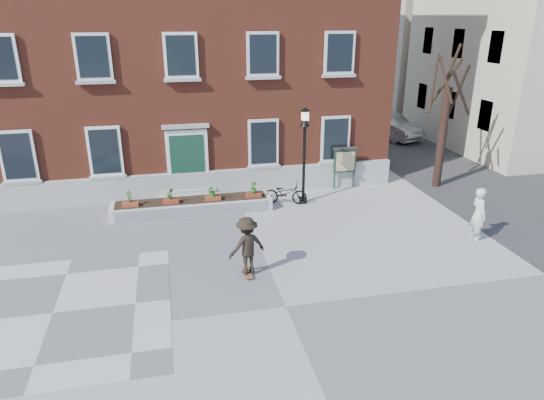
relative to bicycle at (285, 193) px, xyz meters
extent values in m
plane|color=gray|center=(-1.77, -7.30, -0.47)|extent=(100.00, 100.00, 0.00)
cube|color=slate|center=(-7.77, -6.30, -0.46)|extent=(6.00, 6.00, 0.01)
imported|color=black|center=(0.00, 0.00, 0.00)|extent=(1.88, 1.14, 0.93)
imported|color=#A6A8AB|center=(8.99, 9.67, 0.30)|extent=(3.11, 4.90, 1.52)
imported|color=silver|center=(5.59, -4.69, 0.47)|extent=(0.48, 0.71, 1.88)
cube|color=brown|center=(-3.77, 6.70, 5.53)|extent=(18.00, 10.00, 12.00)
cube|color=#A9AAA4|center=(-3.77, 1.58, 0.08)|extent=(18.00, 0.24, 1.10)
cube|color=#A4A49F|center=(-3.77, 1.45, -0.37)|extent=(2.60, 0.80, 0.20)
cube|color=#ADADA7|center=(-3.77, 1.60, -0.17)|extent=(2.20, 0.50, 0.20)
cube|color=white|center=(-3.77, 1.62, 1.18)|extent=(1.70, 0.12, 2.50)
cube|color=#133625|center=(-3.77, 1.57, 1.08)|extent=(1.40, 0.06, 2.30)
cube|color=#A1A19C|center=(-3.77, 1.58, 2.58)|extent=(1.90, 0.25, 0.15)
cube|color=silver|center=(-10.17, 1.60, 1.73)|extent=(1.30, 0.10, 2.00)
cube|color=black|center=(-10.17, 1.55, 1.73)|extent=(1.08, 0.04, 1.78)
cube|color=#9E9D99|center=(-10.17, 1.54, 0.67)|extent=(1.44, 0.20, 0.12)
cube|color=#ADADA8|center=(-10.17, 1.54, 4.42)|extent=(1.44, 0.20, 0.12)
cube|color=white|center=(-6.97, 1.60, 1.73)|extent=(1.30, 0.10, 2.00)
cube|color=black|center=(-6.97, 1.55, 1.73)|extent=(1.08, 0.04, 1.78)
cube|color=#ACACA7|center=(-6.97, 1.54, 0.67)|extent=(1.44, 0.20, 0.12)
cube|color=silver|center=(-6.97, 1.60, 5.33)|extent=(1.30, 0.10, 1.70)
cube|color=black|center=(-6.97, 1.55, 5.33)|extent=(1.08, 0.04, 1.48)
cube|color=#959591|center=(-6.97, 1.54, 4.42)|extent=(1.44, 0.20, 0.12)
cube|color=white|center=(-3.77, 1.60, 5.33)|extent=(1.30, 0.10, 1.70)
cube|color=black|center=(-3.77, 1.55, 5.33)|extent=(1.08, 0.04, 1.48)
cube|color=#A1A19C|center=(-3.77, 1.54, 4.42)|extent=(1.44, 0.20, 0.12)
cube|color=silver|center=(-0.57, 1.60, 1.73)|extent=(1.30, 0.10, 2.00)
cube|color=black|center=(-0.57, 1.55, 1.73)|extent=(1.08, 0.04, 1.78)
cube|color=#A5A6A0|center=(-0.57, 1.54, 0.67)|extent=(1.44, 0.20, 0.12)
cube|color=silver|center=(-0.57, 1.60, 5.33)|extent=(1.30, 0.10, 1.70)
cube|color=black|center=(-0.57, 1.55, 5.33)|extent=(1.08, 0.04, 1.48)
cube|color=#ADADA7|center=(-0.57, 1.54, 4.42)|extent=(1.44, 0.20, 0.12)
cube|color=silver|center=(2.63, 1.60, 1.73)|extent=(1.30, 0.10, 2.00)
cube|color=black|center=(2.63, 1.55, 1.73)|extent=(1.08, 0.04, 1.78)
cube|color=#ACACA7|center=(2.63, 1.54, 0.67)|extent=(1.44, 0.20, 0.12)
cube|color=silver|center=(2.63, 1.60, 5.33)|extent=(1.30, 0.10, 1.70)
cube|color=black|center=(2.63, 1.55, 5.33)|extent=(1.08, 0.04, 1.48)
cube|color=#A1A09C|center=(2.63, 1.54, 4.42)|extent=(1.44, 0.20, 0.12)
cube|color=silver|center=(-3.77, -0.10, -0.22)|extent=(6.20, 1.10, 0.50)
cube|color=beige|center=(-3.77, -0.66, -0.22)|extent=(5.80, 0.02, 0.40)
cube|color=black|center=(-3.77, -0.10, 0.03)|extent=(5.80, 0.90, 0.06)
cube|color=brown|center=(-6.07, -0.35, 0.13)|extent=(0.60, 0.25, 0.20)
imported|color=#305E1C|center=(-6.07, -0.35, 0.46)|extent=(0.24, 0.24, 0.45)
cube|color=maroon|center=(-4.57, -0.35, 0.13)|extent=(0.60, 0.25, 0.20)
imported|color=#30621D|center=(-4.57, -0.35, 0.46)|extent=(0.25, 0.25, 0.45)
cube|color=brown|center=(-2.97, -0.35, 0.13)|extent=(0.60, 0.25, 0.20)
imported|color=#2B631D|center=(-2.97, -0.35, 0.46)|extent=(0.40, 0.40, 0.45)
cube|color=maroon|center=(-1.37, -0.35, 0.13)|extent=(0.60, 0.25, 0.20)
imported|color=#275C1B|center=(-1.37, -0.35, 0.46)|extent=(0.25, 0.25, 0.45)
cylinder|color=black|center=(7.23, 0.70, 1.73)|extent=(0.36, 0.36, 4.40)
cylinder|color=black|center=(7.74, 0.70, 3.82)|extent=(0.12, 1.12, 2.23)
cylinder|color=black|center=(7.40, 1.22, 4.09)|extent=(1.18, 0.49, 1.97)
cylinder|color=black|center=(6.73, 1.06, 4.08)|extent=(0.88, 1.14, 2.35)
cylinder|color=black|center=(6.93, 0.48, 4.26)|extent=(0.60, 0.77, 1.90)
cylinder|color=black|center=(7.43, 0.07, 3.78)|extent=(1.39, 0.55, 1.95)
cylinder|color=black|center=(7.39, 0.83, 4.91)|extent=(0.43, 0.48, 1.58)
cube|color=#39393B|center=(10.23, 10.70, -0.46)|extent=(8.00, 36.00, 0.01)
cube|color=beige|center=(16.23, 6.70, 6.53)|extent=(10.00, 11.00, 14.00)
cube|color=#C2B39C|center=(16.23, 18.70, 6.03)|extent=(10.00, 11.00, 13.00)
cube|color=black|center=(11.27, 3.50, 2.03)|extent=(0.08, 1.00, 1.50)
cube|color=black|center=(11.27, 6.70, 2.03)|extent=(0.08, 1.00, 1.50)
cube|color=black|center=(11.27, 9.90, 2.03)|extent=(0.08, 1.00, 1.50)
cube|color=black|center=(11.27, 3.50, 5.33)|extent=(0.08, 1.00, 1.50)
cube|color=black|center=(11.27, 6.70, 5.33)|extent=(0.08, 1.00, 1.50)
cube|color=black|center=(11.27, 9.90, 5.33)|extent=(0.08, 1.00, 1.50)
cylinder|color=black|center=(0.76, -0.01, -0.37)|extent=(0.32, 0.32, 0.20)
cylinder|color=black|center=(0.76, -0.01, 1.13)|extent=(0.12, 0.12, 3.20)
cone|color=black|center=(0.76, -0.01, 2.88)|extent=(0.40, 0.40, 0.30)
cube|color=#FBF2B9|center=(0.76, -0.01, 3.13)|extent=(0.24, 0.24, 0.34)
cone|color=black|center=(0.76, -0.01, 3.38)|extent=(0.40, 0.40, 0.16)
cylinder|color=#193224|center=(2.57, 1.30, 0.43)|extent=(0.08, 0.08, 1.80)
cylinder|color=#193223|center=(3.47, 1.30, 0.43)|extent=(0.08, 0.08, 1.80)
cube|color=#172F1F|center=(3.02, 1.30, 0.78)|extent=(1.00, 0.10, 1.00)
cube|color=beige|center=(3.02, 1.24, 0.78)|extent=(0.85, 0.02, 0.85)
cube|color=#322E2C|center=(3.02, 1.30, 1.35)|extent=(1.10, 0.16, 0.10)
cube|color=brown|center=(-2.48, -5.39, -0.41)|extent=(0.22, 0.78, 0.03)
cylinder|color=black|center=(-2.57, -5.67, -0.44)|extent=(0.03, 0.05, 0.05)
cylinder|color=black|center=(-2.39, -5.67, -0.44)|extent=(0.03, 0.05, 0.05)
cylinder|color=black|center=(-2.57, -5.11, -0.44)|extent=(0.03, 0.05, 0.05)
cylinder|color=black|center=(-2.39, -5.11, -0.44)|extent=(0.03, 0.05, 0.05)
imported|color=black|center=(-2.48, -5.39, 0.49)|extent=(1.29, 0.98, 1.76)
camera|label=1|loc=(-4.49, -17.97, 6.80)|focal=32.00mm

